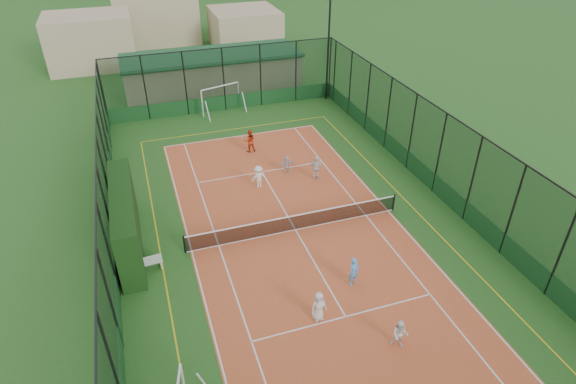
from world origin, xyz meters
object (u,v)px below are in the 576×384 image
(coach, at_px, (250,141))
(child_far_right, at_px, (316,168))
(child_near_right, at_px, (400,334))
(child_far_left, at_px, (259,177))
(floodlight_ne, at_px, (328,50))
(child_near_left, at_px, (319,306))
(child_far_back, at_px, (287,164))
(futsal_goal_far, at_px, (221,99))
(white_bench, at_px, (144,263))
(clubhouse, at_px, (212,71))
(child_near_mid, at_px, (354,271))

(coach, bearing_deg, child_far_right, 124.29)
(child_near_right, height_order, child_far_left, child_far_left)
(child_near_right, xyz_separation_m, child_far_right, (1.61, 13.00, 0.10))
(floodlight_ne, height_order, child_near_left, floodlight_ne)
(child_near_left, bearing_deg, child_far_back, 71.21)
(floodlight_ne, distance_m, child_far_right, 13.72)
(futsal_goal_far, xyz_separation_m, child_far_left, (-0.24, -11.83, -0.36))
(floodlight_ne, distance_m, child_near_right, 26.31)
(white_bench, relative_size, child_far_right, 1.13)
(clubhouse, height_order, child_near_mid, clubhouse)
(futsal_goal_far, bearing_deg, clubhouse, 68.66)
(clubhouse, height_order, coach, clubhouse)
(child_far_back, bearing_deg, coach, -69.05)
(white_bench, xyz_separation_m, child_near_mid, (8.94, -3.92, 0.26))
(child_near_mid, bearing_deg, futsal_goal_far, 73.55)
(clubhouse, height_order, child_near_left, clubhouse)
(floodlight_ne, xyz_separation_m, coach, (-8.60, -7.24, -3.32))
(child_far_left, relative_size, coach, 0.89)
(child_near_left, xyz_separation_m, child_near_mid, (2.28, 1.44, 0.03))
(floodlight_ne, relative_size, white_bench, 4.80)
(child_far_left, xyz_separation_m, child_far_right, (3.62, -0.19, 0.05))
(child_near_mid, bearing_deg, floodlight_ne, 50.00)
(floodlight_ne, bearing_deg, futsal_goal_far, -179.88)
(child_far_back, relative_size, coach, 0.71)
(floodlight_ne, bearing_deg, clubhouse, 147.88)
(floodlight_ne, bearing_deg, child_near_right, -106.17)
(child_near_mid, bearing_deg, child_near_left, -168.39)
(child_near_left, bearing_deg, white_bench, 134.69)
(floodlight_ne, xyz_separation_m, child_near_mid, (-7.46, -21.27, -3.38))
(child_far_right, relative_size, child_far_back, 1.34)
(white_bench, bearing_deg, child_far_right, 22.33)
(floodlight_ne, relative_size, child_far_back, 7.29)
(white_bench, bearing_deg, child_far_left, 33.69)
(child_near_mid, distance_m, child_far_left, 9.59)
(futsal_goal_far, xyz_separation_m, child_near_right, (1.76, -25.03, -0.41))
(clubhouse, relative_size, child_far_right, 10.03)
(clubhouse, relative_size, child_far_left, 10.68)
(white_bench, bearing_deg, futsal_goal_far, 63.06)
(clubhouse, height_order, futsal_goal_far, clubhouse)
(child_near_mid, relative_size, coach, 0.93)
(futsal_goal_far, xyz_separation_m, child_far_back, (1.91, -10.70, -0.51))
(futsal_goal_far, height_order, child_far_left, futsal_goal_far)
(floodlight_ne, distance_m, child_far_back, 13.35)
(floodlight_ne, distance_m, child_near_mid, 22.79)
(child_far_left, bearing_deg, child_near_right, 91.53)
(coach, bearing_deg, child_far_left, 84.46)
(floodlight_ne, relative_size, child_far_right, 5.44)
(child_far_left, bearing_deg, clubhouse, -99.32)
(clubhouse, relative_size, child_near_left, 10.71)
(white_bench, height_order, child_near_right, child_near_right)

